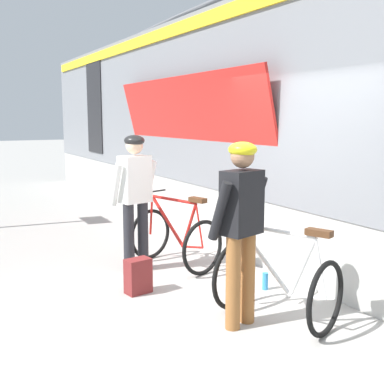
# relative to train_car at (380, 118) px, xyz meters

# --- Properties ---
(ground_plane) EXTENTS (80.00, 80.00, 0.00)m
(ground_plane) POSITION_rel_train_car_xyz_m (-2.84, -0.27, -1.97)
(ground_plane) COLOR #A09E99
(train_car) EXTENTS (3.23, 21.39, 3.88)m
(train_car) POSITION_rel_train_car_xyz_m (0.00, 0.00, 0.00)
(train_car) COLOR slate
(train_car) RESTS_ON ground
(cyclist_near_in_dark) EXTENTS (0.66, 0.42, 1.76)m
(cyclist_near_in_dark) POSITION_rel_train_car_xyz_m (-2.76, -0.82, -0.91)
(cyclist_near_in_dark) COLOR #935B2D
(cyclist_near_in_dark) RESTS_ON ground
(cyclist_far_in_white) EXTENTS (0.65, 0.39, 1.76)m
(cyclist_far_in_white) POSITION_rel_train_car_xyz_m (-2.98, 1.26, -0.91)
(cyclist_far_in_white) COLOR #232328
(cyclist_far_in_white) RESTS_ON ground
(bicycle_near_white) EXTENTS (1.05, 1.25, 0.99)m
(bicycle_near_white) POSITION_rel_train_car_xyz_m (-2.40, -0.92, -1.56)
(bicycle_near_white) COLOR black
(bicycle_near_white) RESTS_ON ground
(bicycle_far_red) EXTENTS (0.98, 1.23, 0.99)m
(bicycle_far_red) POSITION_rel_train_car_xyz_m (-2.46, 1.14, -1.56)
(bicycle_far_red) COLOR black
(bicycle_far_red) RESTS_ON ground
(backpack_on_platform) EXTENTS (0.31, 0.22, 0.40)m
(backpack_on_platform) POSITION_rel_train_car_xyz_m (-3.29, 0.46, -1.77)
(backpack_on_platform) COLOR maroon
(backpack_on_platform) RESTS_ON ground
(water_bottle_near_the_bikes) EXTENTS (0.07, 0.07, 0.20)m
(water_bottle_near_the_bikes) POSITION_rel_train_car_xyz_m (-1.95, -0.15, -1.87)
(water_bottle_near_the_bikes) COLOR #338CCC
(water_bottle_near_the_bikes) RESTS_ON ground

